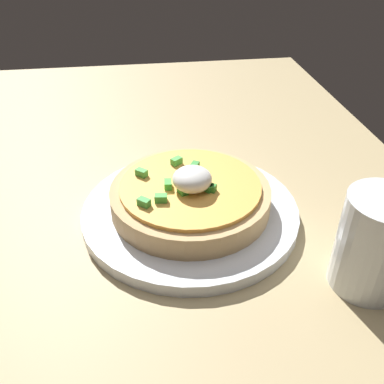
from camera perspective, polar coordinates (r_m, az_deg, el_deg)
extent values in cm
cube|color=tan|center=(52.94, -6.19, -2.55)|extent=(104.68, 73.14, 2.95)
cylinder|color=white|center=(48.99, 0.00, -2.60)|extent=(24.65, 24.65, 1.42)
cylinder|color=tan|center=(47.79, 0.00, -0.68)|extent=(17.97, 17.97, 2.62)
cylinder|color=#F7B04D|center=(46.91, 0.00, 0.86)|extent=(15.73, 15.73, 0.48)
ellipsoid|color=white|center=(45.36, 0.28, 1.78)|extent=(4.27, 4.27, 2.48)
cube|color=#50B34E|center=(48.32, -7.15, 2.58)|extent=(1.44, 1.49, 0.80)
cube|color=green|center=(45.59, 2.25, 0.68)|extent=(1.49, 1.45, 0.80)
cube|color=green|center=(49.20, 0.58, 3.51)|extent=(1.51, 1.34, 0.80)
cube|color=#4FB54C|center=(50.23, -1.87, 4.21)|extent=(1.40, 1.51, 0.80)
cube|color=#45973C|center=(46.95, 1.35, 1.81)|extent=(1.20, 1.48, 0.80)
cube|color=green|center=(43.56, -6.31, -1.37)|extent=(1.44, 1.49, 0.80)
cube|color=#4DBB49|center=(43.99, -3.95, -0.82)|extent=(0.95, 1.37, 0.80)
cube|color=green|center=(46.08, -3.01, 1.06)|extent=(1.34, 0.89, 0.80)
cube|color=green|center=(45.14, -1.02, 0.31)|extent=(1.48, 1.19, 0.80)
cube|color=#388C32|center=(45.55, 2.69, 0.63)|extent=(1.38, 1.51, 0.80)
cylinder|color=silver|center=(42.01, 23.74, -6.34)|extent=(6.97, 6.97, 9.72)
cylinder|color=#B45014|center=(42.95, 23.27, -7.88)|extent=(6.13, 6.13, 5.87)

